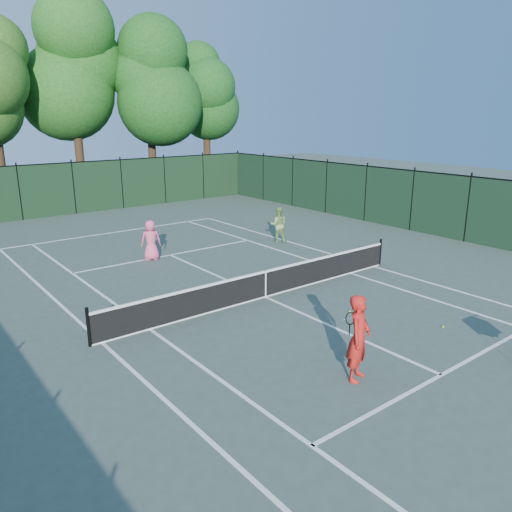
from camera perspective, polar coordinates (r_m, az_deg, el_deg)
ground at (r=16.31m, az=1.07°, el=-4.72°), size 90.00×90.00×0.00m
sideline_doubles_left at (r=13.79m, az=-17.17°, el=-9.45°), size 0.10×23.77×0.01m
sideline_doubles_right at (r=20.04m, az=13.34°, el=-1.18°), size 0.10×23.77×0.01m
sideline_singles_left at (r=14.26m, az=-12.01°, el=-8.19°), size 0.10×23.77×0.01m
sideline_singles_right at (r=19.03m, az=10.74°, el=-1.94°), size 0.10×23.77×0.01m
baseline_far at (r=26.24m, az=-15.53°, el=2.68°), size 10.97×0.10×0.01m
service_line_near at (r=12.47m, az=20.43°, el=-12.60°), size 8.23×0.10×0.01m
service_line_far at (r=21.41m, az=-9.79°, el=0.12°), size 8.23×0.10×0.01m
center_service_line at (r=16.31m, az=1.07°, el=-4.71°), size 0.10×12.80×0.01m
tennis_net at (r=16.15m, az=1.08°, el=-3.13°), size 11.69×0.09×1.06m
fence_far at (r=31.64m, az=-20.10°, el=7.24°), size 24.00×0.05×3.00m
fence_right at (r=25.03m, az=23.03°, el=4.88°), size 0.05×36.00×3.00m
tree_3 at (r=36.21m, az=-20.42°, el=20.15°), size 7.00×7.00×14.45m
tree_4 at (r=37.42m, az=-12.24°, el=19.25°), size 6.20×6.20×12.97m
tree_5 at (r=40.29m, az=-5.80°, el=18.63°), size 5.80×5.80×12.23m
coach at (r=11.35m, az=11.65°, el=-9.16°), size 0.86×0.92×1.99m
player_pink at (r=20.69m, az=-11.92°, el=1.79°), size 0.94×0.78×1.64m
player_green at (r=23.13m, az=2.56°, el=3.61°), size 1.01×0.98×1.65m
loose_ball_near_cart at (r=14.98m, az=20.58°, el=-7.58°), size 0.07×0.07×0.07m
loose_ball_midcourt at (r=15.32m, az=10.67°, el=-6.27°), size 0.07×0.07×0.07m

